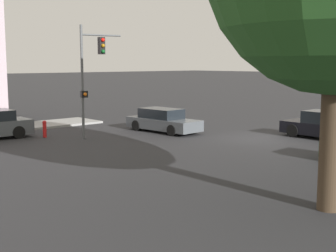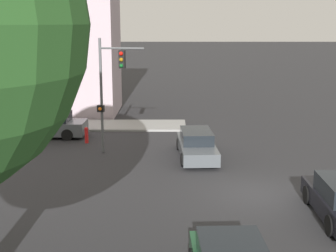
{
  "view_description": "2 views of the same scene",
  "coord_description": "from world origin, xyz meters",
  "px_view_note": "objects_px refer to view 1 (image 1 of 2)",
  "views": [
    {
      "loc": [
        -14.82,
        20.33,
        4.03
      ],
      "look_at": [
        0.77,
        5.96,
        1.14
      ],
      "focal_mm": 50.0,
      "sensor_mm": 36.0,
      "label": 1
    },
    {
      "loc": [
        -17.66,
        3.55,
        6.72
      ],
      "look_at": [
        1.81,
        3.63,
        2.39
      ],
      "focal_mm": 50.0,
      "sensor_mm": 36.0,
      "label": 2
    }
  ],
  "objects_px": {
    "crossing_car_0": "(325,126)",
    "traffic_signal": "(92,66)",
    "crossing_car_2": "(163,121)",
    "fire_hydrant": "(45,128)"
  },
  "relations": [
    {
      "from": "fire_hydrant",
      "to": "crossing_car_2",
      "type": "bearing_deg",
      "value": -114.66
    },
    {
      "from": "crossing_car_2",
      "to": "fire_hydrant",
      "type": "distance_m",
      "value": 6.71
    },
    {
      "from": "crossing_car_0",
      "to": "crossing_car_2",
      "type": "xyz_separation_m",
      "value": [
        7.71,
        4.67,
        -0.05
      ]
    },
    {
      "from": "traffic_signal",
      "to": "crossing_car_2",
      "type": "height_order",
      "value": "traffic_signal"
    },
    {
      "from": "traffic_signal",
      "to": "crossing_car_2",
      "type": "xyz_separation_m",
      "value": [
        -0.72,
        -4.38,
        -3.19
      ]
    },
    {
      "from": "crossing_car_0",
      "to": "traffic_signal",
      "type": "bearing_deg",
      "value": 48.05
    },
    {
      "from": "crossing_car_2",
      "to": "fire_hydrant",
      "type": "height_order",
      "value": "crossing_car_2"
    },
    {
      "from": "crossing_car_0",
      "to": "crossing_car_2",
      "type": "distance_m",
      "value": 9.02
    },
    {
      "from": "traffic_signal",
      "to": "fire_hydrant",
      "type": "relative_size",
      "value": 6.47
    },
    {
      "from": "fire_hydrant",
      "to": "traffic_signal",
      "type": "bearing_deg",
      "value": -140.47
    }
  ]
}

